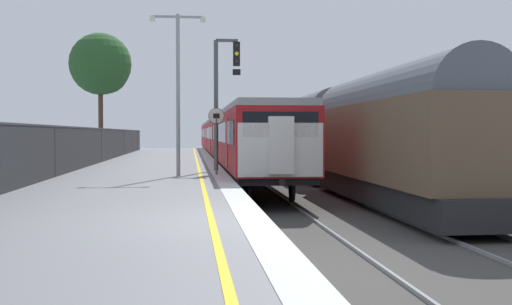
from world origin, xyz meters
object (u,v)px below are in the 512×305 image
Objects in this scene: freight_train_adjacent_track at (340,133)px; speed_limit_sign at (216,132)px; platform_lamp_mid at (178,81)px; background_tree_centre at (102,66)px; commuter_train_at_platform at (226,137)px; signal_gantry at (222,89)px.

speed_limit_sign is (-5.85, -4.92, 0.04)m from freight_train_adjacent_track.
platform_lamp_mid is 27.54m from background_tree_centre.
platform_lamp_mid is (-7.25, -5.57, 1.86)m from freight_train_adjacent_track.
speed_limit_sign is 27.55m from background_tree_centre.
signal_gantry reaches higher than commuter_train_at_platform.
platform_lamp_mid is (-3.24, -26.94, 2.14)m from commuter_train_at_platform.
speed_limit_sign is at bearing -139.91° from freight_train_adjacent_track.
platform_lamp_mid is (-1.40, -0.64, 1.82)m from speed_limit_sign.
background_tree_centre is (-13.50, 21.06, 5.11)m from freight_train_adjacent_track.
signal_gantry is at bearing 82.53° from speed_limit_sign.
commuter_train_at_platform is 24.56× the size of speed_limit_sign.
signal_gantry is 3.80m from platform_lamp_mid.
speed_limit_sign is 0.27× the size of background_tree_centre.
background_tree_centre is at bearing 103.22° from platform_lamp_mid.
signal_gantry reaches higher than freight_train_adjacent_track.
commuter_train_at_platform reaches higher than speed_limit_sign.
commuter_train_at_platform is 10.51× the size of platform_lamp_mid.
freight_train_adjacent_track is 7.65m from speed_limit_sign.
freight_train_adjacent_track is 5.44× the size of signal_gantry.
speed_limit_sign is at bearing -73.59° from background_tree_centre.
freight_train_adjacent_track is (4.00, -21.38, 0.28)m from commuter_train_at_platform.
commuter_train_at_platform is 21.75m from freight_train_adjacent_track.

